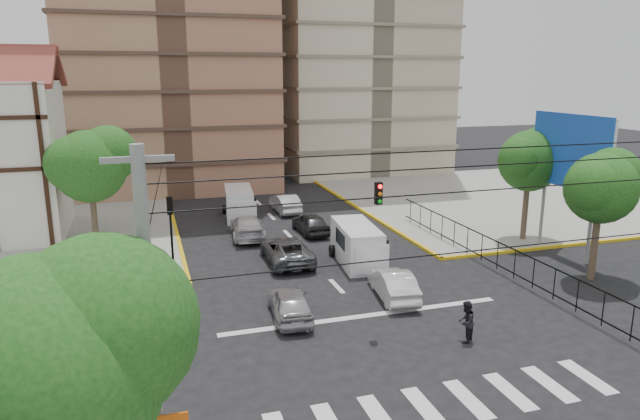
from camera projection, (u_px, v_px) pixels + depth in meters
name	position (u px, v px, depth m)	size (l,w,h in m)	color
ground	(375.00, 327.00, 24.13)	(160.00, 160.00, 0.00)	black
sidewalk_ne	(501.00, 198.00, 48.48)	(26.00, 26.00, 0.15)	gray
crosswalk_stripes	(447.00, 403.00, 18.56)	(12.00, 2.40, 0.01)	silver
stop_line	(365.00, 316.00, 25.24)	(13.00, 0.40, 0.01)	silver
park_fence	(496.00, 271.00, 30.92)	(0.10, 22.50, 1.66)	black
billboard	(571.00, 154.00, 32.49)	(0.36, 6.20, 8.10)	slate
tree_sw_near	(44.00, 365.00, 10.46)	(5.63, 4.60, 7.57)	#473828
tree_park_a	(603.00, 185.00, 28.63)	(4.41, 3.60, 6.83)	#473828
tree_park_c	(531.00, 158.00, 35.34)	(4.65, 3.80, 7.25)	#473828
tree_tudor	(91.00, 163.00, 34.30)	(5.39, 4.40, 7.43)	#473828
traffic_light_nw	(171.00, 225.00, 28.36)	(0.28, 0.22, 4.40)	black
traffic_light_hanging	(400.00, 201.00, 20.86)	(18.00, 9.12, 0.92)	black
utility_pole_sw	(152.00, 351.00, 12.04)	(1.40, 0.28, 9.00)	slate
van_right_lane	(358.00, 246.00, 31.81)	(2.42, 5.09, 2.21)	silver
van_left_lane	(240.00, 204.00, 41.94)	(2.43, 5.04, 2.19)	silver
car_silver_front_left	(290.00, 303.00, 24.90)	(1.63, 4.05, 1.38)	#B0B0B5
car_white_front_right	(393.00, 284.00, 27.14)	(1.48, 4.24, 1.40)	white
car_grey_mid_left	(286.00, 250.00, 32.27)	(2.41, 5.23, 1.45)	#5A5D61
car_silver_rear_left	(247.00, 226.00, 37.15)	(2.05, 5.05, 1.46)	silver
car_darkgrey_mid_right	(311.00, 223.00, 38.09)	(1.66, 4.14, 1.41)	#2A2A2D
car_white_rear_right	(285.00, 203.00, 43.88)	(1.52, 4.36, 1.44)	silver
pedestrian_crosswalk	(466.00, 322.00, 22.63)	(0.84, 0.65, 1.72)	black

